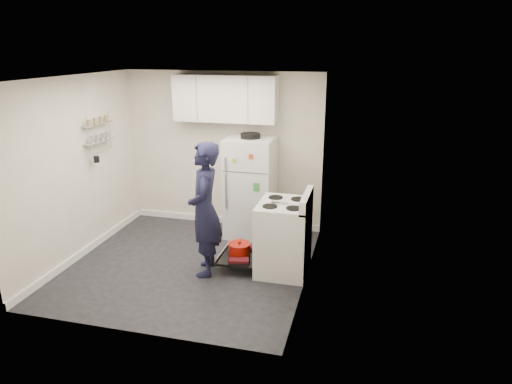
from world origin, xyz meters
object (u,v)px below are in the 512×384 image
(person, at_px, (205,210))
(open_oven_door, at_px, (240,252))
(refrigerator, at_px, (251,187))
(electric_range, at_px, (283,238))

(person, bearing_deg, open_oven_door, 113.18)
(refrigerator, bearing_deg, electric_range, -56.65)
(open_oven_door, bearing_deg, refrigerator, 96.96)
(electric_range, xyz_separation_m, refrigerator, (-0.72, 1.10, 0.31))
(electric_range, relative_size, open_oven_door, 1.57)
(open_oven_door, height_order, refrigerator, refrigerator)
(electric_range, height_order, person, person)
(electric_range, bearing_deg, person, -163.44)
(electric_range, distance_m, person, 1.08)
(electric_range, distance_m, open_oven_door, 0.65)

